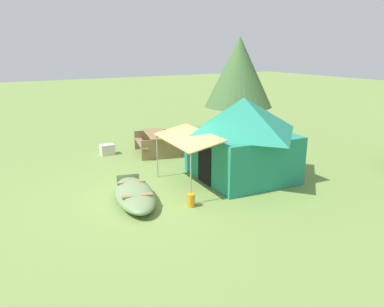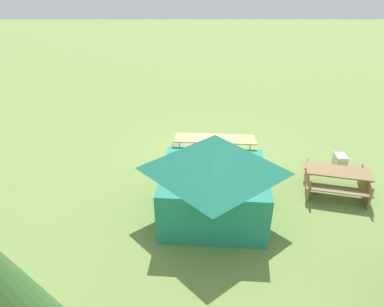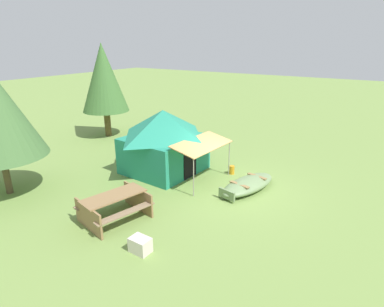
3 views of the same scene
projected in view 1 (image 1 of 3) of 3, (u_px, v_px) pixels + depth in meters
name	position (u px, v px, depth m)	size (l,w,h in m)	color
ground_plane	(154.00, 194.00, 10.35)	(80.00, 80.00, 0.00)	olive
beached_rowboat	(134.00, 194.00, 9.82)	(2.71, 1.56, 0.41)	#6C8657
canvas_cabin_tent	(242.00, 137.00, 11.37)	(3.19, 3.99, 2.49)	#23876B
picnic_table	(157.00, 141.00, 14.24)	(2.15, 1.84, 0.78)	olive
cooler_box	(107.00, 149.00, 14.17)	(0.51, 0.37, 0.39)	beige
fuel_can	(191.00, 200.00, 9.53)	(0.20, 0.20, 0.34)	orange
pine_tree_back_left	(239.00, 72.00, 16.31)	(2.96, 2.96, 4.37)	brown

